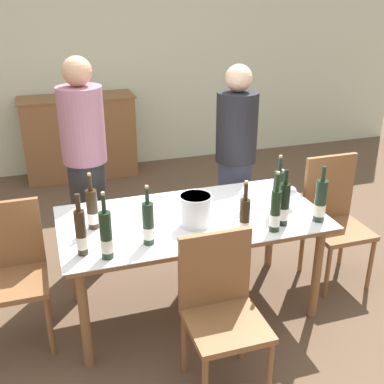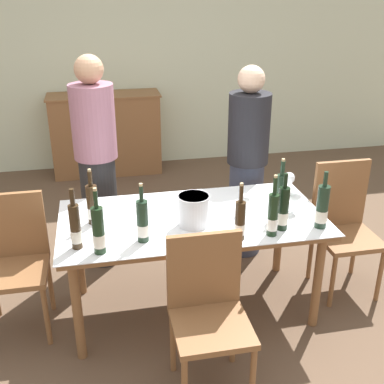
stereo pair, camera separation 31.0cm
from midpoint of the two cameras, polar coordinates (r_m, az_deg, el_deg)
ground_plane at (r=3.56m, az=2.56°, el=-13.55°), size 12.00×12.00×0.00m
back_wall at (r=5.98m, az=-4.77°, el=16.39°), size 8.00×0.10×2.80m
sideboard_cabinet at (r=5.85m, az=-8.64°, el=6.80°), size 1.30×0.46×0.96m
dining_table at (r=3.21m, az=2.77°, el=-4.17°), size 1.73×0.89×0.73m
ice_bucket at (r=3.03m, az=3.12°, el=-2.18°), size 0.20×0.20×0.20m
wine_bottle_0 at (r=3.08m, az=-8.93°, el=-1.61°), size 0.07×0.07×0.37m
wine_bottle_1 at (r=3.23m, az=13.18°, el=-0.51°), size 0.07×0.07×0.40m
wine_bottle_2 at (r=2.80m, az=-10.61°, el=-4.21°), size 0.06×0.06×0.37m
wine_bottle_3 at (r=3.05m, az=13.62°, el=-2.12°), size 0.07×0.07×0.37m
wine_bottle_4 at (r=2.84m, az=-2.79°, el=-3.67°), size 0.07×0.07×0.37m
wine_bottle_5 at (r=3.14m, az=17.93°, el=-1.88°), size 0.08×0.08×0.37m
wine_bottle_6 at (r=2.97m, az=12.53°, el=-2.81°), size 0.07×0.07×0.39m
wine_bottle_7 at (r=2.89m, az=8.79°, el=-3.49°), size 0.06×0.06×0.36m
wine_bottle_8 at (r=2.73m, az=-7.85°, el=-4.75°), size 0.07×0.07×0.40m
wine_glass_0 at (r=3.31m, az=14.74°, el=-0.62°), size 0.08×0.08×0.15m
wine_glass_1 at (r=3.61m, az=13.86°, el=1.54°), size 0.08×0.08×0.15m
wine_glass_2 at (r=3.21m, az=8.95°, el=-0.96°), size 0.08×0.08×0.15m
chair_right_end at (r=3.77m, az=19.80°, el=-3.17°), size 0.42×0.42×0.97m
chair_near_front at (r=2.72m, az=5.25°, el=-13.28°), size 0.42×0.42×0.91m
chair_left_end at (r=3.29m, az=-17.83°, el=-7.18°), size 0.42×0.42×0.92m
person_host at (r=3.77m, az=-8.92°, el=3.13°), size 0.33×0.33×1.69m
person_guest_left at (r=3.94m, az=8.81°, el=3.20°), size 0.33×0.33×1.58m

